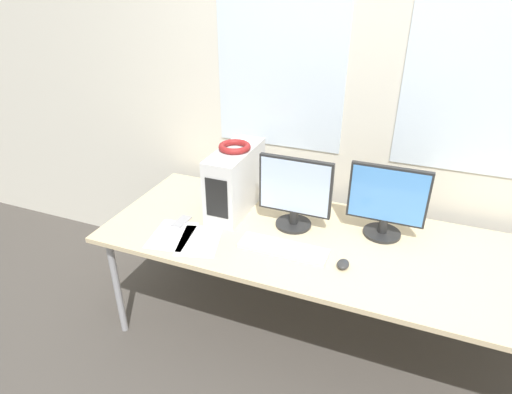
% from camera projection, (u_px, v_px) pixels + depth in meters
% --- Properties ---
extents(wall_back, '(8.00, 0.07, 2.70)m').
position_uv_depth(wall_back, '(372.00, 98.00, 2.44)').
color(wall_back, beige).
rests_on(wall_back, ground_plane).
extents(desk, '(2.60, 0.91, 0.71)m').
position_uv_depth(desk, '(340.00, 250.00, 2.28)').
color(desk, '#D1BA8E').
rests_on(desk, ground_plane).
extents(pc_tower, '(0.19, 0.50, 0.38)m').
position_uv_depth(pc_tower, '(235.00, 180.00, 2.52)').
color(pc_tower, silver).
rests_on(pc_tower, desk).
extents(headphones, '(0.18, 0.18, 0.04)m').
position_uv_depth(headphones, '(235.00, 147.00, 2.42)').
color(headphones, maroon).
rests_on(headphones, pc_tower).
extents(monitor_main, '(0.41, 0.20, 0.41)m').
position_uv_depth(monitor_main, '(295.00, 192.00, 2.34)').
color(monitor_main, black).
rests_on(monitor_main, desk).
extents(monitor_right_near, '(0.41, 0.20, 0.40)m').
position_uv_depth(monitor_right_near, '(387.00, 201.00, 2.25)').
color(monitor_right_near, black).
rests_on(monitor_right_near, desk).
extents(keyboard, '(0.46, 0.14, 0.02)m').
position_uv_depth(keyboard, '(283.00, 248.00, 2.21)').
color(keyboard, silver).
rests_on(keyboard, desk).
extents(mouse, '(0.06, 0.08, 0.03)m').
position_uv_depth(mouse, '(343.00, 264.00, 2.09)').
color(mouse, '#2D2D2D').
rests_on(mouse, desk).
extents(cell_phone, '(0.07, 0.13, 0.01)m').
position_uv_depth(cell_phone, '(182.00, 221.00, 2.46)').
color(cell_phone, '#99999E').
rests_on(cell_phone, desk).
extents(paper_sheet_left, '(0.28, 0.34, 0.00)m').
position_uv_depth(paper_sheet_left, '(199.00, 241.00, 2.29)').
color(paper_sheet_left, white).
rests_on(paper_sheet_left, desk).
extents(paper_sheet_front, '(0.26, 0.33, 0.00)m').
position_uv_depth(paper_sheet_front, '(172.00, 235.00, 2.34)').
color(paper_sheet_front, white).
rests_on(paper_sheet_front, desk).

